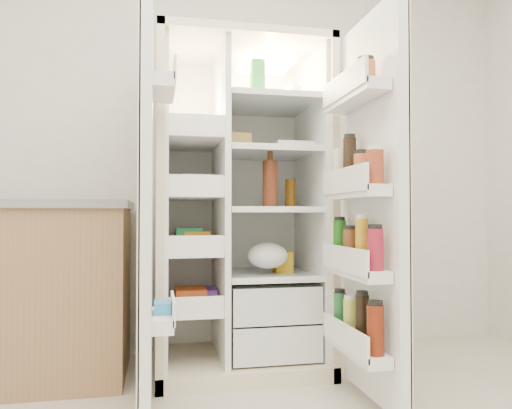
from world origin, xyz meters
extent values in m
cube|color=silver|center=(0.00, 2.00, 1.35)|extent=(4.00, 0.02, 2.70)
cube|color=beige|center=(0.13, 1.93, 0.90)|extent=(0.92, 0.04, 1.80)
cube|color=beige|center=(-0.31, 1.60, 0.90)|extent=(0.04, 0.70, 1.80)
cube|color=beige|center=(0.57, 1.60, 0.90)|extent=(0.04, 0.70, 1.80)
cube|color=beige|center=(0.13, 1.60, 1.78)|extent=(0.92, 0.70, 0.04)
cube|color=beige|center=(0.13, 1.60, 0.04)|extent=(0.92, 0.70, 0.08)
cube|color=white|center=(0.13, 1.90, 0.92)|extent=(0.84, 0.02, 1.68)
cube|color=white|center=(-0.28, 1.60, 0.92)|extent=(0.02, 0.62, 1.68)
cube|color=white|center=(0.54, 1.60, 0.92)|extent=(0.02, 0.62, 1.68)
cube|color=white|center=(0.02, 1.60, 0.92)|extent=(0.03, 0.62, 1.68)
cube|color=silver|center=(0.29, 1.58, 0.18)|extent=(0.47, 0.52, 0.19)
cube|color=silver|center=(0.29, 1.58, 0.39)|extent=(0.47, 0.52, 0.19)
cube|color=#FFD18C|center=(0.29, 1.65, 1.72)|extent=(0.30, 0.30, 0.02)
cube|color=white|center=(-0.13, 1.60, 0.35)|extent=(0.28, 0.58, 0.02)
cube|color=white|center=(-0.13, 1.60, 0.65)|extent=(0.28, 0.58, 0.02)
cube|color=white|center=(-0.13, 1.60, 0.95)|extent=(0.28, 0.58, 0.02)
cube|color=white|center=(-0.13, 1.60, 1.25)|extent=(0.28, 0.58, 0.02)
cube|color=silver|center=(0.29, 1.60, 0.52)|extent=(0.49, 0.58, 0.01)
cube|color=silver|center=(0.29, 1.60, 0.88)|extent=(0.49, 0.58, 0.01)
cube|color=silver|center=(0.29, 1.60, 1.20)|extent=(0.49, 0.58, 0.02)
cube|color=silver|center=(0.29, 1.60, 1.48)|extent=(0.49, 0.58, 0.02)
cube|color=#C1491B|center=(-0.13, 1.60, 0.41)|extent=(0.16, 0.20, 0.10)
cube|color=#2A9A55|center=(-0.13, 1.60, 0.72)|extent=(0.14, 0.18, 0.12)
cube|color=silver|center=(-0.13, 1.60, 0.99)|extent=(0.20, 0.22, 0.07)
cube|color=yellow|center=(-0.13, 1.60, 1.33)|extent=(0.15, 0.16, 0.14)
cube|color=#6C38AA|center=(-0.13, 1.60, 0.40)|extent=(0.18, 0.20, 0.09)
cube|color=#F7A12B|center=(-0.13, 1.60, 0.71)|extent=(0.14, 0.18, 0.10)
cube|color=white|center=(-0.13, 1.60, 1.02)|extent=(0.16, 0.16, 0.12)
sphere|color=orange|center=(0.16, 1.50, 0.12)|extent=(0.07, 0.07, 0.07)
sphere|color=orange|center=(0.25, 1.54, 0.12)|extent=(0.07, 0.07, 0.07)
sphere|color=orange|center=(0.35, 1.50, 0.12)|extent=(0.07, 0.07, 0.07)
sphere|color=orange|center=(0.21, 1.64, 0.12)|extent=(0.07, 0.07, 0.07)
ellipsoid|color=#3B7A28|center=(0.29, 1.60, 0.40)|extent=(0.26, 0.24, 0.11)
cylinder|color=#4B1F10|center=(0.27, 1.44, 1.01)|extent=(0.08, 0.08, 0.25)
cylinder|color=brown|center=(0.42, 1.59, 0.97)|extent=(0.06, 0.06, 0.17)
cube|color=#248539|center=(0.21, 1.49, 1.59)|extent=(0.07, 0.07, 0.20)
cylinder|color=white|center=(0.43, 1.55, 1.53)|extent=(0.10, 0.10, 0.09)
cylinder|color=#A45426|center=(0.35, 1.66, 1.53)|extent=(0.07, 0.07, 0.09)
cube|color=white|center=(0.43, 1.53, 1.23)|extent=(0.22, 0.09, 0.05)
cube|color=tan|center=(0.11, 1.58, 1.26)|extent=(0.16, 0.09, 0.10)
ellipsoid|color=silver|center=(0.27, 1.52, 0.60)|extent=(0.22, 0.20, 0.14)
cube|color=gold|center=(0.38, 1.61, 0.59)|extent=(0.10, 0.12, 0.12)
cube|color=white|center=(-0.37, 1.05, 0.90)|extent=(0.05, 0.40, 1.72)
cube|color=beige|center=(-0.39, 1.05, 0.90)|extent=(0.01, 0.40, 1.72)
cube|color=white|center=(-0.30, 1.05, 0.40)|extent=(0.09, 0.32, 0.06)
cube|color=white|center=(-0.30, 1.05, 1.40)|extent=(0.09, 0.32, 0.06)
cube|color=#338CCC|center=(-0.30, 1.05, 0.43)|extent=(0.07, 0.12, 0.10)
cube|color=white|center=(0.63, 0.96, 0.90)|extent=(0.05, 0.58, 1.72)
cube|color=beige|center=(0.66, 0.96, 0.90)|extent=(0.01, 0.58, 1.72)
cube|color=white|center=(0.55, 0.96, 0.26)|extent=(0.11, 0.50, 0.05)
cube|color=white|center=(0.55, 0.96, 0.60)|extent=(0.11, 0.50, 0.05)
cube|color=white|center=(0.55, 0.96, 0.95)|extent=(0.11, 0.50, 0.05)
cube|color=white|center=(0.55, 0.96, 1.38)|extent=(0.11, 0.50, 0.05)
cylinder|color=#611B0A|center=(0.55, 0.76, 0.39)|extent=(0.07, 0.07, 0.20)
cylinder|color=black|center=(0.55, 0.89, 0.40)|extent=(0.06, 0.06, 0.22)
cylinder|color=gold|center=(0.55, 1.02, 0.38)|extent=(0.06, 0.06, 0.18)
cylinder|color=#206130|center=(0.55, 1.15, 0.38)|extent=(0.06, 0.06, 0.19)
cylinder|color=maroon|center=(0.55, 0.76, 0.71)|extent=(0.07, 0.07, 0.17)
cylinder|color=#BC8916|center=(0.55, 0.89, 0.73)|extent=(0.06, 0.06, 0.21)
cylinder|color=brown|center=(0.55, 1.02, 0.70)|extent=(0.07, 0.07, 0.16)
cylinder|color=#1B5A14|center=(0.55, 1.15, 0.72)|extent=(0.06, 0.06, 0.20)
cylinder|color=maroon|center=(0.55, 0.76, 1.04)|extent=(0.07, 0.07, 0.14)
cylinder|color=#AD512C|center=(0.55, 0.89, 1.04)|extent=(0.07, 0.07, 0.14)
cylinder|color=black|center=(0.55, 1.02, 1.09)|extent=(0.06, 0.06, 0.23)
cylinder|color=beige|center=(0.55, 1.15, 1.06)|extent=(0.06, 0.06, 0.18)
cylinder|color=#9F4E27|center=(0.55, 0.84, 1.45)|extent=(0.08, 0.08, 0.10)
cylinder|color=#855E18|center=(0.55, 1.06, 1.45)|extent=(0.08, 0.08, 0.10)
cube|color=#94674A|center=(-1.09, 1.62, 0.44)|extent=(1.23, 0.64, 0.88)
cube|color=gray|center=(-1.09, 1.62, 0.90)|extent=(1.27, 0.68, 0.04)
camera|label=1|loc=(-0.32, -1.07, 0.85)|focal=34.00mm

